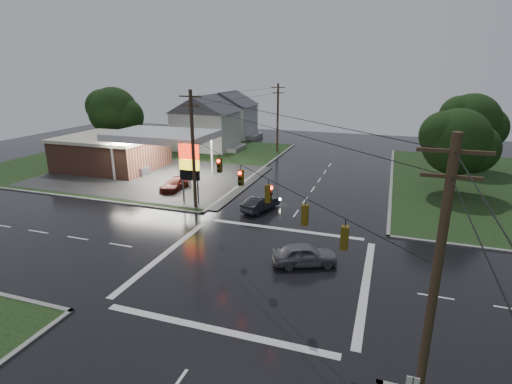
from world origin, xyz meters
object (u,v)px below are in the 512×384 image
(pylon_sign, at_px, (189,164))
(utility_pole_n, at_px, (278,117))
(utility_pole_se, at_px, (434,287))
(car_crossing, at_px, (305,255))
(car_pump, at_px, (176,184))
(utility_pole_nw, at_px, (193,149))
(house_near, at_px, (206,122))
(tree_nw_behind, at_px, (114,112))
(house_far, at_px, (229,114))
(car_north, at_px, (260,203))
(gas_station, at_px, (119,150))
(tree_ne_near, at_px, (458,142))
(tree_ne_far, at_px, (472,123))

(pylon_sign, distance_m, utility_pole_n, 27.56)
(utility_pole_se, height_order, car_crossing, utility_pole_se)
(utility_pole_n, bearing_deg, car_pump, -101.11)
(pylon_sign, height_order, car_pump, pylon_sign)
(utility_pole_nw, xyz_separation_m, car_crossing, (12.35, -8.07, -4.97))
(utility_pole_nw, distance_m, house_near, 28.90)
(tree_nw_behind, bearing_deg, utility_pole_se, -42.34)
(utility_pole_nw, height_order, utility_pole_n, utility_pole_nw)
(house_far, height_order, car_north, house_far)
(car_north, bearing_deg, gas_station, -3.12)
(utility_pole_nw, relative_size, car_north, 2.57)
(tree_ne_near, bearing_deg, utility_pole_se, -98.38)
(house_far, distance_m, tree_ne_near, 44.50)
(pylon_sign, bearing_deg, car_crossing, -34.18)
(house_far, bearing_deg, pylon_sign, -73.02)
(pylon_sign, bearing_deg, utility_pole_se, -45.00)
(utility_pole_n, height_order, tree_ne_near, utility_pole_n)
(utility_pole_n, height_order, car_north, utility_pole_n)
(house_near, bearing_deg, utility_pole_se, -56.21)
(gas_station, xyz_separation_m, car_north, (22.31, -8.97, -1.84))
(car_pump, bearing_deg, gas_station, 155.47)
(house_near, height_order, car_north, house_near)
(gas_station, relative_size, utility_pole_n, 2.50)
(utility_pole_nw, height_order, house_far, utility_pole_nw)
(utility_pole_n, xyz_separation_m, tree_ne_near, (23.64, -16.01, 0.09))
(tree_nw_behind, xyz_separation_m, car_crossing, (36.69, -28.56, -5.43))
(gas_station, xyz_separation_m, utility_pole_se, (35.18, -29.20, 3.17))
(house_far, height_order, tree_nw_behind, tree_nw_behind)
(gas_station, distance_m, tree_ne_near, 40.00)
(house_near, bearing_deg, utility_pole_n, 9.91)
(tree_ne_near, bearing_deg, tree_ne_far, 75.93)
(utility_pole_se, distance_m, house_near, 54.77)
(gas_station, bearing_deg, utility_pole_se, -39.70)
(gas_station, xyz_separation_m, car_pump, (11.46, -5.70, -1.88))
(house_near, distance_m, house_far, 12.04)
(utility_pole_n, bearing_deg, gas_station, -131.47)
(car_north, bearing_deg, house_far, -44.72)
(utility_pole_se, relative_size, tree_ne_near, 1.22)
(tree_ne_near, bearing_deg, car_north, -147.25)
(house_far, bearing_deg, tree_nw_behind, -123.44)
(tree_nw_behind, height_order, car_north, tree_nw_behind)
(gas_station, relative_size, utility_pole_nw, 2.38)
(gas_station, relative_size, car_pump, 5.68)
(utility_pole_nw, bearing_deg, gas_station, 147.77)
(gas_station, height_order, utility_pole_nw, utility_pole_nw)
(gas_station, xyz_separation_m, house_far, (3.73, 28.30, 1.86))
(gas_station, relative_size, tree_ne_near, 2.92)
(gas_station, xyz_separation_m, house_near, (4.73, 16.30, 1.86))
(house_far, distance_m, car_pump, 35.07)
(tree_nw_behind, xyz_separation_m, tree_ne_far, (50.99, 4.00, -0.00))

